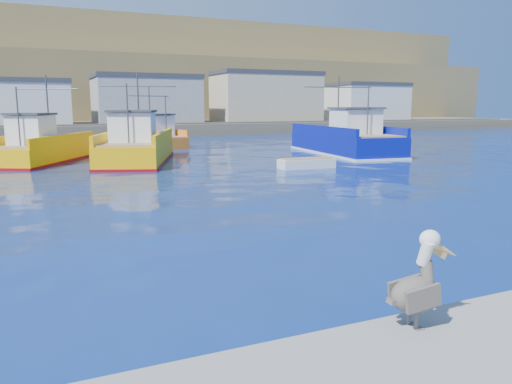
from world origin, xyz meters
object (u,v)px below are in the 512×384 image
at_px(skiff_mid, 306,164).
at_px(pelican, 418,286).
at_px(trawler_yellow_b, 137,147).
at_px(trawler_blue, 346,140).
at_px(skiff_far, 389,141).
at_px(boat_orange, 156,137).
at_px(trawler_yellow_a, 42,149).

height_order(skiff_mid, pelican, pelican).
relative_size(trawler_yellow_b, pelican, 7.86).
bearing_deg(trawler_blue, trawler_yellow_b, 178.10).
height_order(trawler_yellow_b, pelican, trawler_yellow_b).
relative_size(skiff_mid, skiff_far, 0.82).
distance_m(trawler_yellow_b, boat_orange, 13.66).
bearing_deg(trawler_yellow_b, boat_orange, 71.46).
bearing_deg(trawler_yellow_a, pelican, -81.55).
relative_size(trawler_blue, skiff_far, 3.02).
xyz_separation_m(trawler_blue, skiff_mid, (-8.25, -7.65, -0.90)).
distance_m(skiff_mid, pelican, 25.34).
height_order(boat_orange, skiff_mid, boat_orange).
xyz_separation_m(trawler_yellow_a, trawler_blue, (24.25, -3.24, 0.16)).
xyz_separation_m(boat_orange, skiff_far, (24.36, -5.94, -0.73)).
distance_m(skiff_mid, skiff_far, 24.45).
height_order(trawler_yellow_b, skiff_far, trawler_yellow_b).
bearing_deg(skiff_far, skiff_mid, -141.37).
bearing_deg(skiff_far, trawler_yellow_b, -166.26).
height_order(trawler_blue, pelican, trawler_blue).
xyz_separation_m(skiff_mid, pelican, (-10.99, -22.81, 0.93)).
bearing_deg(boat_orange, skiff_far, -13.70).
bearing_deg(skiff_mid, skiff_far, 38.63).
bearing_deg(boat_orange, trawler_yellow_b, -108.54).
relative_size(trawler_yellow_a, trawler_blue, 0.78).
height_order(trawler_yellow_a, boat_orange, trawler_yellow_a).
bearing_deg(skiff_mid, trawler_yellow_b, 139.36).
xyz_separation_m(trawler_yellow_a, skiff_far, (35.09, 4.36, -0.70)).
relative_size(trawler_yellow_a, trawler_yellow_b, 0.86).
relative_size(trawler_blue, pelican, 8.60).
height_order(trawler_yellow_b, trawler_blue, trawler_blue).
bearing_deg(trawler_yellow_a, trawler_blue, -7.62).
height_order(trawler_blue, boat_orange, trawler_blue).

